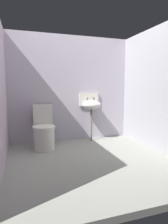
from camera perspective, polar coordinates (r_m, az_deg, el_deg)
ground_plane at (r=3.08m, az=1.69°, el=-14.44°), size 2.88×2.66×0.08m
wall_back at (r=3.99m, az=-4.05°, el=6.88°), size 2.88×0.10×2.14m
wall_right at (r=3.59m, az=21.05°, el=6.33°), size 0.10×2.46×2.14m
toilet_near_wall at (r=3.58m, az=-11.99°, el=-5.43°), size 0.42×0.61×0.78m
sink at (r=3.92m, az=2.14°, el=2.27°), size 0.42×0.35×0.99m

